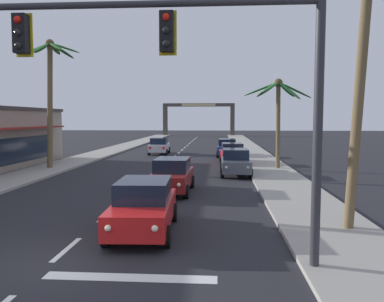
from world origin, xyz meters
The scene contains 14 objects.
ground_plane centered at (0.00, 0.00, 0.00)m, with size 220.00×220.00×0.00m, color #232328.
sidewalk_right centered at (7.80, 20.00, 0.07)m, with size 3.20×110.00×0.14m, color #9E998E.
sidewalk_left centered at (-7.80, 20.00, 0.07)m, with size 3.20×110.00×0.14m, color #9E998E.
lane_markings centered at (0.42, 19.42, 0.00)m, with size 4.28×86.41×0.01m.
traffic_signal_mast centered at (3.20, 0.09, 5.03)m, with size 10.65×0.41×7.17m.
sedan_lead_at_stop_bar centered at (1.84, 2.96, 0.85)m, with size 2.10×4.51×1.68m.
sedan_third_in_queue centered at (1.93, 9.75, 0.85)m, with size 2.03×4.48×1.68m.
sedan_oncoming_far centered at (-1.85, 30.29, 0.85)m, with size 2.06×4.50×1.68m.
sedan_parked_nearest_kerb centered at (5.32, 15.93, 0.85)m, with size 1.95×4.45×1.68m.
sedan_parked_mid_kerb centered at (5.32, 21.92, 0.85)m, with size 2.07×4.50×1.68m.
sedan_parked_far_kerb centered at (5.06, 28.25, 0.85)m, with size 2.02×4.48×1.68m.
palm_left_third centered at (-7.64, 17.79, 6.32)m, with size 3.91×3.97×9.16m.
palm_right_second centered at (8.39, 18.69, 4.85)m, with size 4.77×4.33×6.43m.
town_gateway_arch centered at (0.00, 73.72, 4.48)m, with size 15.24×0.90×6.90m.
Camera 1 is at (4.20, -9.09, 3.63)m, focal length 36.29 mm.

